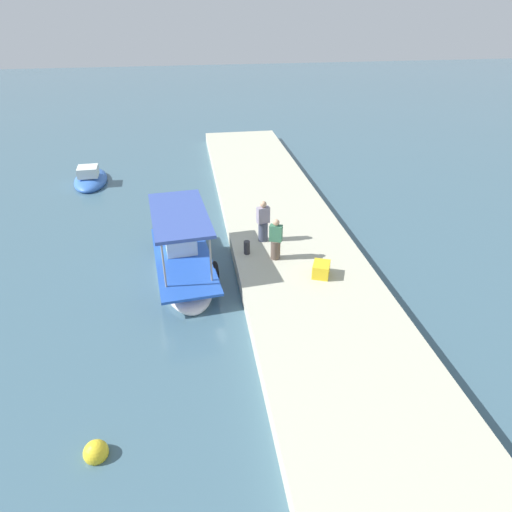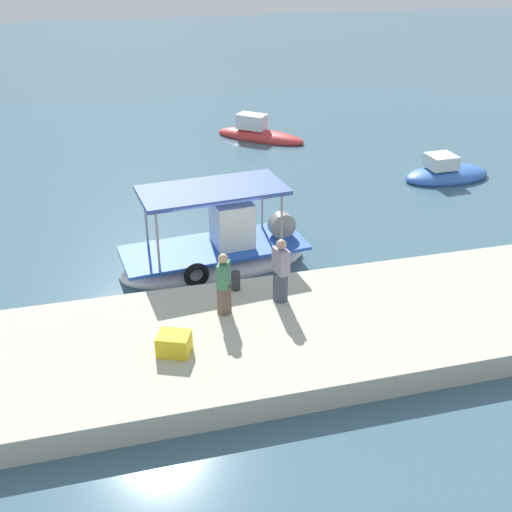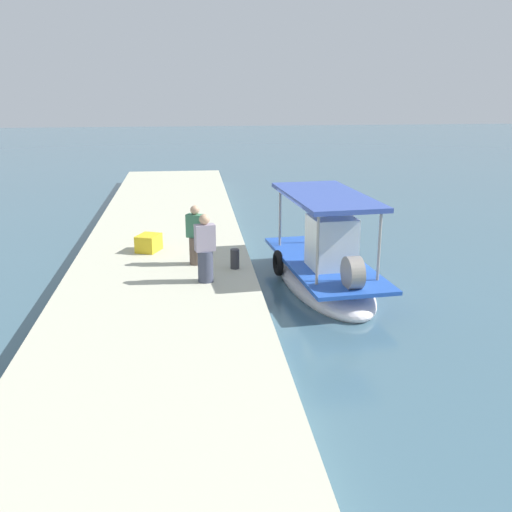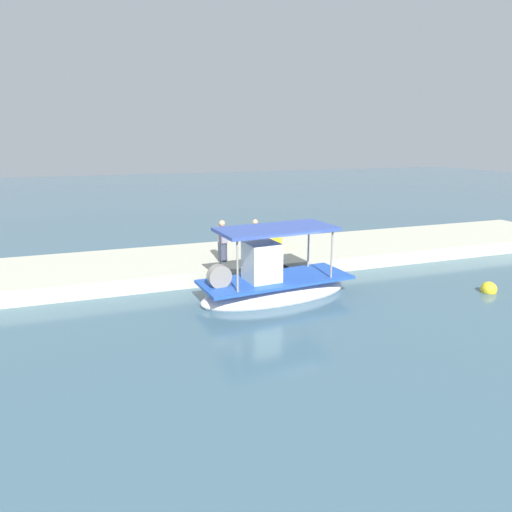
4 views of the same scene
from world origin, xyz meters
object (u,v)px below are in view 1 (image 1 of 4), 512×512
(fisherman_by_crate, at_px, (263,223))
(moored_boat_near, at_px, (91,179))
(mooring_bollard, at_px, (247,248))
(cargo_crate, at_px, (321,269))
(fisherman_near_bollard, at_px, (276,241))
(marker_buoy, at_px, (96,452))
(main_fishing_boat, at_px, (184,262))

(fisherman_by_crate, relative_size, moored_boat_near, 0.46)
(fisherman_by_crate, height_order, moored_boat_near, fisherman_by_crate)
(mooring_bollard, relative_size, cargo_crate, 0.74)
(fisherman_near_bollard, relative_size, mooring_bollard, 3.08)
(fisherman_by_crate, height_order, marker_buoy, fisherman_by_crate)
(cargo_crate, xyz_separation_m, marker_buoy, (-5.80, 7.04, -0.74))
(moored_boat_near, bearing_deg, fisherman_near_bollard, -142.33)
(cargo_crate, distance_m, moored_boat_near, 15.97)
(fisherman_near_bollard, height_order, mooring_bollard, fisherman_near_bollard)
(fisherman_by_crate, bearing_deg, mooring_bollard, 140.77)
(fisherman_by_crate, xyz_separation_m, marker_buoy, (-8.76, 5.45, -1.28))
(marker_buoy, bearing_deg, mooring_bollard, -30.87)
(mooring_bollard, distance_m, moored_boat_near, 12.96)
(fisherman_by_crate, bearing_deg, marker_buoy, 148.10)
(moored_boat_near, bearing_deg, main_fishing_boat, -154.28)
(main_fishing_boat, xyz_separation_m, marker_buoy, (-7.78, 2.20, -0.36))
(main_fishing_boat, height_order, marker_buoy, main_fishing_boat)
(fisherman_near_bollard, height_order, cargo_crate, fisherman_near_bollard)
(fisherman_by_crate, xyz_separation_m, cargo_crate, (-2.96, -1.58, -0.54))
(main_fishing_boat, xyz_separation_m, mooring_bollard, (-0.00, -2.45, 0.40))
(main_fishing_boat, xyz_separation_m, fisherman_near_bollard, (-0.53, -3.47, 0.88))
(main_fishing_boat, distance_m, mooring_bollard, 2.48)
(mooring_bollard, bearing_deg, moored_boat_near, 35.52)
(main_fishing_boat, bearing_deg, cargo_crate, -112.21)
(cargo_crate, bearing_deg, moored_boat_near, 38.39)
(main_fishing_boat, height_order, mooring_bollard, main_fishing_boat)
(main_fishing_boat, distance_m, cargo_crate, 5.24)
(mooring_bollard, height_order, cargo_crate, mooring_bollard)
(main_fishing_boat, relative_size, marker_buoy, 10.09)
(mooring_bollard, xyz_separation_m, marker_buoy, (-7.77, 4.65, -0.76))
(main_fishing_boat, bearing_deg, mooring_bollard, -90.09)
(marker_buoy, xyz_separation_m, moored_boat_near, (18.31, 2.88, 0.09))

